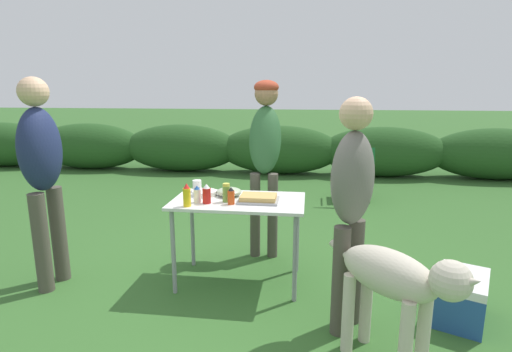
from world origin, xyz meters
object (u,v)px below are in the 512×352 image
at_px(paper_cup_stack, 197,186).
at_px(mustard_bottle, 187,195).
at_px(dog, 396,283).
at_px(food_tray, 258,199).
at_px(camp_chair_green_behind_table, 356,171).
at_px(mayo_bottle, 197,194).
at_px(plate_stack, 204,193).
at_px(cooler_box, 461,297).
at_px(ketchup_bottle, 207,194).
at_px(standing_person_with_beanie, 265,143).
at_px(standing_person_in_navy_coat, 42,165).
at_px(relish_jar, 226,193).
at_px(hot_sauce_bottle, 231,196).
at_px(folding_table, 239,208).
at_px(mixing_bowl, 229,192).
at_px(standing_person_in_gray_fleece, 352,195).

distance_m(paper_cup_stack, mustard_bottle, 0.48).
xyz_separation_m(paper_cup_stack, dog, (1.51, -1.20, -0.24)).
relative_size(food_tray, camp_chair_green_behind_table, 0.40).
bearing_deg(mayo_bottle, plate_stack, 90.00).
height_order(dog, cooler_box, dog).
height_order(ketchup_bottle, standing_person_with_beanie, standing_person_with_beanie).
xyz_separation_m(paper_cup_stack, standing_person_with_beanie, (0.57, 0.47, 0.34)).
distance_m(standing_person_in_navy_coat, dog, 2.79).
bearing_deg(mustard_bottle, mayo_bottle, 66.37).
distance_m(food_tray, relish_jar, 0.27).
bearing_deg(dog, cooler_box, -179.69).
relative_size(paper_cup_stack, cooler_box, 0.18).
distance_m(ketchup_bottle, hot_sauce_bottle, 0.20).
distance_m(paper_cup_stack, dog, 1.95).
bearing_deg(standing_person_in_navy_coat, plate_stack, -71.27).
xyz_separation_m(hot_sauce_bottle, standing_person_with_beanie, (0.18, 0.84, 0.32)).
bearing_deg(ketchup_bottle, plate_stack, 109.20).
bearing_deg(mayo_bottle, camp_chair_green_behind_table, 60.79).
bearing_deg(standing_person_with_beanie, standing_person_in_navy_coat, -152.54).
bearing_deg(hot_sauce_bottle, plate_stack, 140.24).
bearing_deg(standing_person_with_beanie, mustard_bottle, -120.66).
distance_m(mustard_bottle, standing_person_with_beanie, 1.12).
distance_m(mustard_bottle, cooler_box, 2.17).
xyz_separation_m(hot_sauce_bottle, cooler_box, (1.73, -0.23, -0.64)).
distance_m(plate_stack, standing_person_with_beanie, 0.85).
height_order(folding_table, mayo_bottle, mayo_bottle).
bearing_deg(mayo_bottle, folding_table, 21.48).
bearing_deg(relish_jar, mixing_bowl, 94.29).
bearing_deg(plate_stack, mixing_bowl, 3.16).
bearing_deg(mayo_bottle, ketchup_bottle, -8.43).
xyz_separation_m(food_tray, mixing_bowl, (-0.27, 0.15, 0.01)).
distance_m(standing_person_with_beanie, cooler_box, 2.12).
bearing_deg(food_tray, camp_chair_green_behind_table, 68.20).
distance_m(standing_person_with_beanie, camp_chair_green_behind_table, 2.42).
height_order(paper_cup_stack, cooler_box, paper_cup_stack).
bearing_deg(standing_person_in_gray_fleece, standing_person_with_beanie, -116.46).
height_order(folding_table, camp_chair_green_behind_table, camp_chair_green_behind_table).
distance_m(standing_person_in_navy_coat, camp_chair_green_behind_table, 4.17).
distance_m(plate_stack, ketchup_bottle, 0.26).
bearing_deg(standing_person_in_navy_coat, folding_table, -77.91).
bearing_deg(standing_person_with_beanie, mixing_bowl, -114.67).
bearing_deg(hot_sauce_bottle, food_tray, 26.07).
distance_m(plate_stack, relish_jar, 0.29).
distance_m(plate_stack, dog, 1.78).
bearing_deg(food_tray, plate_stack, 164.79).
bearing_deg(plate_stack, mayo_bottle, -90.00).
height_order(paper_cup_stack, mustard_bottle, mustard_bottle).
bearing_deg(camp_chair_green_behind_table, cooler_box, -81.38).
relative_size(hot_sauce_bottle, standing_person_in_gray_fleece, 0.09).
bearing_deg(camp_chair_green_behind_table, plate_stack, -120.25).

